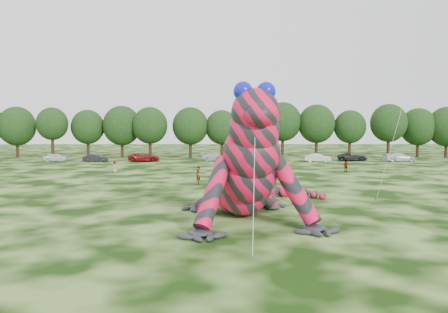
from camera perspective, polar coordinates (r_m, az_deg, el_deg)
name	(u,v)px	position (r m, az deg, el deg)	size (l,w,h in m)	color
ground	(306,231)	(25.67, 10.70, -9.51)	(240.00, 240.00, 0.00)	#16330A
inflatable_gecko	(240,151)	(29.21, 2.10, 0.66)	(14.37, 17.07, 8.53)	red
tree_2	(17,132)	(91.46, -25.43, 2.90)	(7.04, 6.34, 9.64)	black
tree_3	(52,133)	(87.09, -21.51, 2.90)	(5.81, 5.23, 9.44)	black
tree_4	(88,134)	(86.72, -17.36, 2.87)	(6.22, 5.60, 9.06)	black
tree_5	(122,132)	(84.83, -13.19, 3.17)	(7.16, 6.44, 9.80)	black
tree_6	(150,133)	(82.10, -9.64, 3.09)	(6.52, 5.86, 9.49)	black
tree_7	(190,133)	(81.42, -4.41, 3.12)	(6.68, 6.01, 9.48)	black
tree_8	(222,134)	(81.45, -0.28, 2.95)	(6.14, 5.53, 8.94)	black
tree_9	(250,135)	(82.04, 3.42, 2.86)	(5.27, 4.74, 8.68)	black
tree_10	(283,130)	(83.96, 7.68, 3.48)	(7.09, 6.38, 10.50)	black
tree_11	(317,131)	(84.77, 11.99, 3.28)	(7.01, 6.31, 10.07)	black
tree_12	(350,134)	(85.95, 16.11, 2.86)	(5.99, 5.39, 8.97)	black
tree_13	(389,131)	(87.71, 20.69, 3.15)	(6.83, 6.15, 10.13)	black
tree_14	(418,133)	(91.68, 24.01, 2.86)	(6.82, 6.14, 9.40)	black
tree_15	(447,132)	(93.05, 27.06, 2.86)	(7.17, 6.45, 9.63)	black
car_0	(56,157)	(79.10, -21.11, -0.10)	(1.61, 4.00, 1.36)	white
car_1	(95,158)	(75.59, -16.44, -0.19)	(1.41, 4.03, 1.33)	black
car_2	(144,157)	(74.70, -10.41, -0.07)	(2.47, 5.36, 1.49)	maroon
car_3	(216,157)	(74.04, -1.11, -0.08)	(1.94, 4.78, 1.39)	silver
car_4	(261,158)	(72.69, 4.88, -0.14)	(1.75, 4.34, 1.48)	#0E1345
car_5	(317,158)	(74.15, 12.10, -0.16)	(1.49, 4.28, 1.41)	beige
car_6	(352,157)	(77.95, 16.42, -0.04)	(2.30, 5.00, 1.39)	black
car_7	(399,157)	(78.60, 21.94, -0.09)	(2.11, 5.19, 1.51)	silver
spectator_3	(346,166)	(58.96, 15.63, -1.19)	(0.92, 0.38, 1.57)	gray
spectator_1	(233,172)	(47.72, 1.19, -2.07)	(0.89, 0.70, 1.84)	gray
spectator_4	(115,167)	(57.45, -14.07, -1.30)	(0.76, 0.49, 1.56)	gray
spectator_0	(198,175)	(44.56, -3.42, -2.49)	(0.68, 0.45, 1.87)	gray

